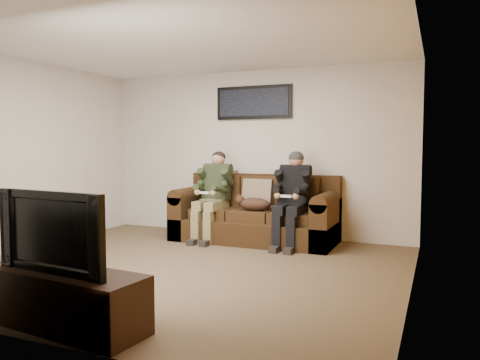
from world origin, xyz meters
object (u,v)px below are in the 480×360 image
at_px(cat, 253,204).
at_px(framed_poster, 254,103).
at_px(sofa, 257,216).
at_px(television, 62,230).
at_px(person_left, 214,190).
at_px(tv_stand, 63,299).
at_px(person_right, 293,192).

xyz_separation_m(cat, framed_poster, (-0.24, 0.62, 1.52)).
xyz_separation_m(sofa, framed_poster, (-0.20, 0.38, 1.73)).
bearing_deg(sofa, television, -92.23).
height_order(sofa, television, television).
height_order(person_left, tv_stand, person_left).
xyz_separation_m(cat, tv_stand, (-0.19, -3.54, -0.36)).
xyz_separation_m(person_right, framed_poster, (-0.82, 0.58, 1.34)).
distance_m(cat, tv_stand, 3.57).
height_order(cat, framed_poster, framed_poster).
distance_m(person_left, tv_stand, 3.65).
bearing_deg(person_right, cat, -176.07).
height_order(sofa, person_left, person_left).
bearing_deg(television, cat, 92.39).
bearing_deg(person_left, sofa, 18.04).
relative_size(person_right, framed_poster, 1.07).
bearing_deg(person_right, tv_stand, -102.08).
relative_size(sofa, person_left, 1.80).
bearing_deg(person_right, television, -102.08).
bearing_deg(tv_stand, framed_poster, 96.19).
xyz_separation_m(person_left, tv_stand, (0.47, -3.58, -0.54)).
bearing_deg(person_right, framed_poster, 144.63).
relative_size(person_left, tv_stand, 0.94).
bearing_deg(framed_poster, person_right, -35.37).
bearing_deg(person_left, television, -82.50).
distance_m(sofa, tv_stand, 3.79).
bearing_deg(cat, person_right, 3.93).
distance_m(cat, framed_poster, 1.66).
bearing_deg(person_right, person_left, -179.98).
bearing_deg(person_left, person_right, 0.02).
xyz_separation_m(person_right, cat, (-0.58, -0.04, -0.18)).
relative_size(sofa, person_right, 1.78).
bearing_deg(television, sofa, 93.24).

